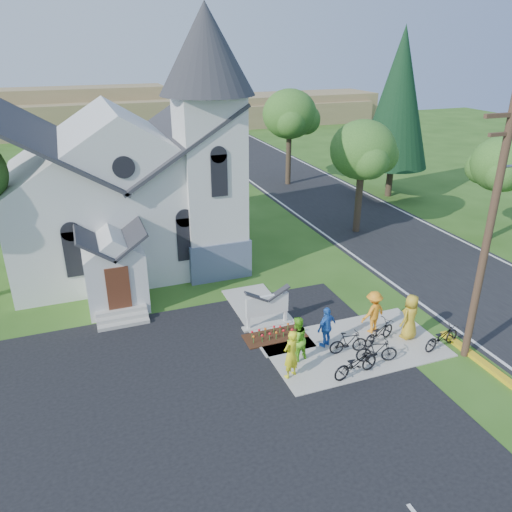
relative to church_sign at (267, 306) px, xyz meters
name	(u,v)px	position (x,y,z in m)	size (l,w,h in m)	color
ground	(326,362)	(1.20, -3.20, -1.03)	(120.00, 120.00, 0.00)	#2D5317
parking_lot	(154,446)	(-5.80, -5.20, -1.02)	(20.00, 16.00, 0.02)	black
road	(352,214)	(11.20, 11.80, -1.02)	(8.00, 90.00, 0.02)	black
sidewalk	(354,347)	(2.70, -2.70, -1.00)	(7.00, 4.00, 0.05)	#A8A498
church	(126,167)	(-4.28, 9.28, 4.22)	(12.35, 12.00, 13.00)	silver
church_sign	(267,306)	(0.00, 0.00, 0.00)	(2.20, 0.40, 1.70)	#A8A498
flower_bed	(275,336)	(0.00, -0.90, -0.99)	(2.60, 1.10, 0.07)	#381C0F
utility_pole	(491,226)	(6.56, -4.70, 4.38)	(3.45, 0.28, 10.00)	#412B20
tree_road_near	(363,151)	(9.70, 8.80, 4.18)	(4.00, 4.00, 7.05)	#37281E
tree_road_mid	(290,114)	(10.20, 20.80, 4.75)	(4.40, 4.40, 7.80)	#37281E
tree_road_far	(502,165)	(16.70, 4.80, 3.61)	(3.60, 3.60, 6.30)	#37281E
conifer	(398,99)	(16.20, 14.80, 6.36)	(5.20, 5.20, 12.40)	#37281E
distant_hills	(154,113)	(4.56, 53.13, 1.15)	(61.00, 10.00, 5.60)	olive
cyclist_0	(291,354)	(-0.50, -3.57, -0.02)	(0.70, 0.46, 1.91)	yellow
bike_0	(356,363)	(1.75, -4.36, -0.47)	(0.68, 1.94, 1.02)	black
cyclist_1	(297,339)	(0.14, -2.70, -0.06)	(0.89, 0.70, 1.84)	#71D127
bike_1	(348,342)	(2.23, -3.00, -0.51)	(0.44, 1.56, 0.94)	black
cyclist_2	(327,327)	(1.65, -2.25, -0.11)	(1.02, 0.42, 1.74)	blue
bike_2	(379,332)	(3.78, -2.78, -0.51)	(0.61, 1.76, 0.93)	black
cyclist_3	(373,312)	(3.98, -1.98, -0.04)	(1.20, 0.69, 1.86)	orange
bike_3	(377,351)	(2.94, -3.90, -0.49)	(0.45, 1.61, 0.97)	black
cyclist_4	(410,317)	(5.13, -2.90, 0.00)	(0.95, 0.62, 1.95)	gold
bike_4	(442,337)	(5.90, -3.99, -0.49)	(0.65, 1.86, 0.98)	black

